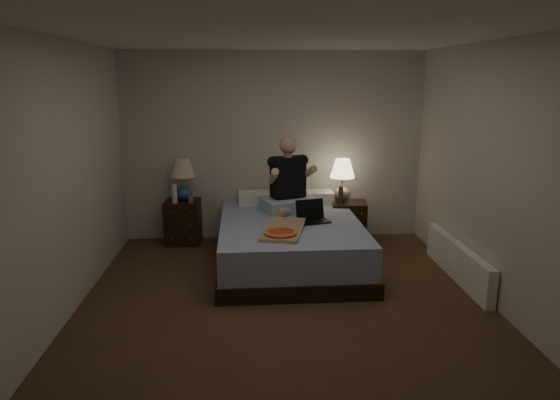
{
  "coord_description": "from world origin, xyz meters",
  "views": [
    {
      "loc": [
        -0.33,
        -4.39,
        2.14
      ],
      "look_at": [
        0.0,
        0.9,
        0.85
      ],
      "focal_mm": 32.0,
      "sensor_mm": 36.0,
      "label": 1
    }
  ],
  "objects": [
    {
      "name": "wall_right",
      "position": [
        2.0,
        0.0,
        1.25
      ],
      "size": [
        0.0,
        4.5,
        2.5
      ],
      "primitive_type": "cube",
      "rotation": [
        1.57,
        0.0,
        -1.57
      ],
      "color": "silver",
      "rests_on": "ground"
    },
    {
      "name": "wall_front",
      "position": [
        0.0,
        -2.25,
        1.25
      ],
      "size": [
        4.0,
        0.0,
        2.5
      ],
      "primitive_type": "cube",
      "rotation": [
        -1.57,
        0.0,
        0.0
      ],
      "color": "silver",
      "rests_on": "ground"
    },
    {
      "name": "floor",
      "position": [
        0.0,
        0.0,
        0.0
      ],
      "size": [
        4.0,
        4.5,
        0.0
      ],
      "primitive_type": "cube",
      "color": "brown",
      "rests_on": "ground"
    },
    {
      "name": "water_bottle",
      "position": [
        -1.29,
        1.92,
        0.71
      ],
      "size": [
        0.07,
        0.07,
        0.25
      ],
      "primitive_type": "cylinder",
      "color": "white",
      "rests_on": "nightstand_left"
    },
    {
      "name": "pizza_box",
      "position": [
        -0.02,
        0.55,
        0.57
      ],
      "size": [
        0.56,
        0.83,
        0.08
      ],
      "primitive_type": null,
      "rotation": [
        0.0,
        0.0,
        -0.22
      ],
      "color": "tan",
      "rests_on": "bed"
    },
    {
      "name": "beer_bottle_right",
      "position": [
        0.84,
        1.8,
        0.69
      ],
      "size": [
        0.06,
        0.06,
        0.23
      ],
      "primitive_type": "cylinder",
      "color": "#582D0C",
      "rests_on": "nightstand_right"
    },
    {
      "name": "wall_left",
      "position": [
        -2.0,
        0.0,
        1.25
      ],
      "size": [
        0.0,
        4.5,
        2.5
      ],
      "primitive_type": "cube",
      "rotation": [
        1.57,
        0.0,
        1.57
      ],
      "color": "silver",
      "rests_on": "ground"
    },
    {
      "name": "wall_back",
      "position": [
        0.0,
        2.25,
        1.25
      ],
      "size": [
        4.0,
        0.0,
        2.5
      ],
      "primitive_type": "cube",
      "rotation": [
        1.57,
        0.0,
        0.0
      ],
      "color": "silver",
      "rests_on": "ground"
    },
    {
      "name": "laptop",
      "position": [
        0.4,
        1.1,
        0.65
      ],
      "size": [
        0.41,
        0.37,
        0.24
      ],
      "primitive_type": null,
      "rotation": [
        0.0,
        0.0,
        0.29
      ],
      "color": "black",
      "rests_on": "bed"
    },
    {
      "name": "nightstand_left",
      "position": [
        -1.22,
        2.05,
        0.29
      ],
      "size": [
        0.46,
        0.42,
        0.58
      ],
      "primitive_type": "cube",
      "rotation": [
        0.0,
        0.0,
        -0.04
      ],
      "color": "black",
      "rests_on": "floor"
    },
    {
      "name": "person",
      "position": [
        0.16,
        1.62,
        1.0
      ],
      "size": [
        0.8,
        0.71,
        0.93
      ],
      "primitive_type": null,
      "rotation": [
        0.0,
        0.0,
        0.34
      ],
      "color": "black",
      "rests_on": "bed"
    },
    {
      "name": "radiator",
      "position": [
        1.93,
        0.62,
        0.2
      ],
      "size": [
        0.1,
        1.6,
        0.4
      ],
      "primitive_type": "cube",
      "color": "white",
      "rests_on": "floor"
    },
    {
      "name": "beer_bottle_left",
      "position": [
        -1.28,
        1.92,
        0.7
      ],
      "size": [
        0.06,
        0.06,
        0.23
      ],
      "primitive_type": "cylinder",
      "color": "#532C0B",
      "rests_on": "nightstand_left"
    },
    {
      "name": "nightstand_right",
      "position": [
        0.97,
        1.87,
        0.29
      ],
      "size": [
        0.49,
        0.45,
        0.57
      ],
      "primitive_type": "cube",
      "rotation": [
        0.0,
        0.0,
        -0.13
      ],
      "color": "black",
      "rests_on": "floor"
    },
    {
      "name": "ceiling",
      "position": [
        0.0,
        0.0,
        2.5
      ],
      "size": [
        4.0,
        4.5,
        0.0
      ],
      "primitive_type": "cube",
      "rotation": [
        3.14,
        0.0,
        0.0
      ],
      "color": "white",
      "rests_on": "ground"
    },
    {
      "name": "soda_can",
      "position": [
        -1.09,
        1.9,
        0.63
      ],
      "size": [
        0.07,
        0.07,
        0.1
      ],
      "primitive_type": "cylinder",
      "color": "#A9A8A4",
      "rests_on": "nightstand_left"
    },
    {
      "name": "lamp_right",
      "position": [
        0.88,
        1.93,
        0.85
      ],
      "size": [
        0.39,
        0.39,
        0.56
      ],
      "primitive_type": null,
      "rotation": [
        0.0,
        0.0,
        0.27
      ],
      "color": "gray",
      "rests_on": "nightstand_right"
    },
    {
      "name": "lamp_left",
      "position": [
        -1.2,
        2.05,
        0.86
      ],
      "size": [
        0.35,
        0.35,
        0.56
      ],
      "primitive_type": null,
      "rotation": [
        0.0,
        0.0,
        -0.11
      ],
      "color": "#285192",
      "rests_on": "nightstand_left"
    },
    {
      "name": "bed",
      "position": [
        0.13,
        1.18,
        0.27
      ],
      "size": [
        1.64,
        2.16,
        0.53
      ],
      "primitive_type": "cube",
      "rotation": [
        0.0,
        0.0,
        0.02
      ],
      "color": "#5D74BB",
      "rests_on": "floor"
    }
  ]
}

